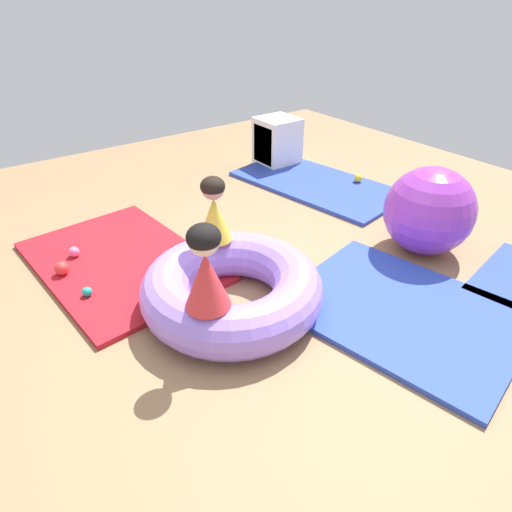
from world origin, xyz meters
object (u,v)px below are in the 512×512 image
at_px(child_in_red, 206,268).
at_px(play_ball_red, 62,268).
at_px(inflatable_cushion, 232,288).
at_px(storage_cube, 276,142).
at_px(child_in_yellow, 214,210).
at_px(play_ball_yellow, 358,178).
at_px(play_ball_pink, 74,252).
at_px(play_ball_teal, 87,292).
at_px(exercise_ball_large, 429,211).

relative_size(child_in_red, play_ball_red, 4.96).
xyz_separation_m(inflatable_cushion, play_ball_red, (-1.05, -0.83, -0.07)).
xyz_separation_m(child_in_red, storage_cube, (-2.27, 2.29, -0.31)).
xyz_separation_m(child_in_yellow, play_ball_red, (-0.67, -0.95, -0.47)).
distance_m(play_ball_yellow, storage_cube, 1.11).
distance_m(child_in_red, play_ball_pink, 1.63).
distance_m(child_in_red, play_ball_teal, 1.15).
xyz_separation_m(child_in_yellow, exercise_ball_large, (0.66, 1.59, -0.21)).
relative_size(child_in_red, exercise_ball_large, 0.73).
bearing_deg(exercise_ball_large, child_in_red, -90.83).
xyz_separation_m(play_ball_red, exercise_ball_large, (1.33, 2.55, 0.26)).
bearing_deg(play_ball_yellow, child_in_yellow, -74.78).
bearing_deg(play_ball_red, exercise_ball_large, 62.45).
xyz_separation_m(child_in_yellow, storage_cube, (-1.64, 1.85, -0.29)).
bearing_deg(inflatable_cushion, child_in_red, -52.53).
bearing_deg(child_in_yellow, play_ball_yellow, -173.41).
xyz_separation_m(play_ball_yellow, play_ball_red, (-0.07, -3.14, 0.01)).
relative_size(play_ball_teal, storage_cube, 0.12).
height_order(inflatable_cushion, play_ball_teal, inflatable_cushion).
bearing_deg(play_ball_pink, storage_cube, 106.12).
bearing_deg(play_ball_red, play_ball_yellow, 88.68).
xyz_separation_m(child_in_red, play_ball_red, (-1.30, -0.51, -0.50)).
relative_size(child_in_yellow, play_ball_teal, 6.91).
xyz_separation_m(inflatable_cushion, play_ball_teal, (-0.68, -0.77, -0.09)).
distance_m(play_ball_teal, play_ball_pink, 0.59).
height_order(child_in_yellow, child_in_red, child_in_red).
xyz_separation_m(exercise_ball_large, storage_cube, (-2.30, 0.26, -0.08)).
bearing_deg(child_in_yellow, play_ball_pink, -55.96).
bearing_deg(exercise_ball_large, play_ball_red, -117.55).
bearing_deg(child_in_red, child_in_yellow, 129.72).
bearing_deg(inflatable_cushion, exercise_ball_large, 80.86).
relative_size(child_in_yellow, play_ball_red, 4.52).
bearing_deg(exercise_ball_large, play_ball_yellow, 154.85).
distance_m(play_ball_teal, storage_cube, 3.07).
bearing_deg(storage_cube, inflatable_cushion, -44.26).
bearing_deg(play_ball_teal, inflatable_cushion, 48.81).
xyz_separation_m(inflatable_cushion, play_ball_yellow, (-0.98, 2.31, -0.08)).
bearing_deg(play_ball_yellow, inflatable_cushion, -66.95).
bearing_deg(play_ball_yellow, child_in_red, -64.95).
bearing_deg(exercise_ball_large, play_ball_teal, -110.93).
distance_m(child_in_yellow, play_ball_teal, 1.06).
xyz_separation_m(child_in_red, exercise_ball_large, (0.03, 2.04, -0.23)).
distance_m(child_in_yellow, play_ball_yellow, 2.32).
bearing_deg(play_ball_teal, play_ball_red, -170.72).
height_order(child_in_red, play_ball_pink, child_in_red).
bearing_deg(child_in_red, exercise_ball_large, 73.79).
height_order(inflatable_cushion, child_in_red, child_in_red).
bearing_deg(play_ball_red, play_ball_pink, 143.27).
relative_size(child_in_yellow, exercise_ball_large, 0.67).
height_order(child_in_yellow, play_ball_teal, child_in_yellow).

